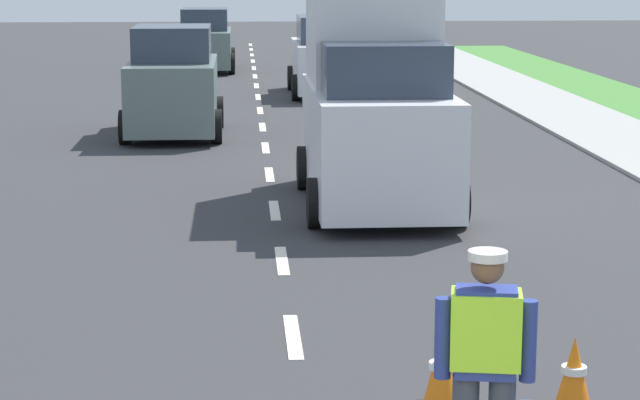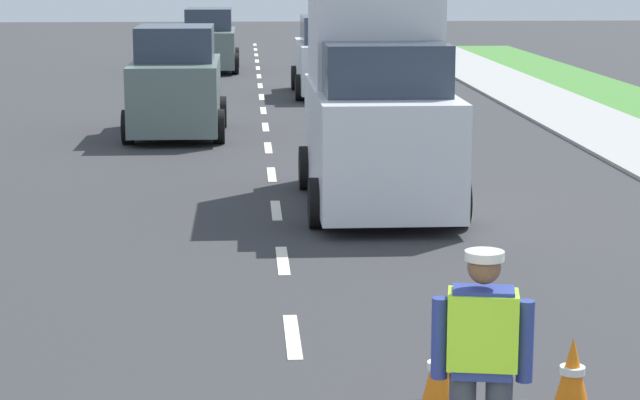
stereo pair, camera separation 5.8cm
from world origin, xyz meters
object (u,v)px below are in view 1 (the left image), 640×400
Objects in this scene: delivery_truck at (375,95)px; car_outgoing_far at (328,58)px; road_worker at (488,359)px; traffic_cone_near at (441,372)px; car_oncoming_third at (205,42)px; traffic_cone_far at (574,376)px; car_oncoming_second at (173,85)px.

car_outgoing_far is at bearing 88.40° from delivery_truck.
road_worker is 25.00m from car_outgoing_far.
traffic_cone_near is 31.31m from car_oncoming_third.
traffic_cone_near is (-0.05, 1.50, -0.60)m from road_worker.
traffic_cone_near is at bearing -85.06° from car_oncoming_third.
car_outgoing_far is (3.51, -7.70, 0.04)m from car_oncoming_third.
road_worker is 2.65× the size of traffic_cone_far.
traffic_cone_near is at bearing -92.00° from car_outgoing_far.
car_oncoming_second reaches higher than traffic_cone_near.
traffic_cone_near is 0.15× the size of car_outgoing_far.
car_oncoming_third is at bearing 97.76° from delivery_truck.
car_outgoing_far is at bearing 90.52° from traffic_cone_far.
traffic_cone_near is at bearing -79.55° from car_oncoming_second.
car_oncoming_third is 0.96× the size of car_outgoing_far.
traffic_cone_near is at bearing -92.70° from delivery_truck.
road_worker is at bearing -125.37° from traffic_cone_far.
car_outgoing_far reaches higher than traffic_cone_far.
traffic_cone_near is 1.05× the size of traffic_cone_far.
car_oncoming_third is (-3.73, 31.31, 0.64)m from traffic_cone_far.
car_oncoming_third reaches higher than traffic_cone_far.
car_oncoming_third is (-3.09, 22.71, -0.66)m from delivery_truck.
car_oncoming_second is at bearing 103.91° from traffic_cone_far.
delivery_truck is (0.35, 9.98, 0.68)m from road_worker.
road_worker is at bearing -87.93° from traffic_cone_near.
delivery_truck is 1.06× the size of car_outgoing_far.
road_worker is 0.40× the size of car_oncoming_third.
delivery_truck reaches higher than car_outgoing_far.
traffic_cone_near is 1.04m from traffic_cone_far.
car_outgoing_far is (3.75, 7.58, -0.05)m from car_oncoming_second.
car_oncoming_second is 8.46m from car_outgoing_far.
delivery_truck reaches higher than road_worker.
delivery_truck reaches higher than traffic_cone_far.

